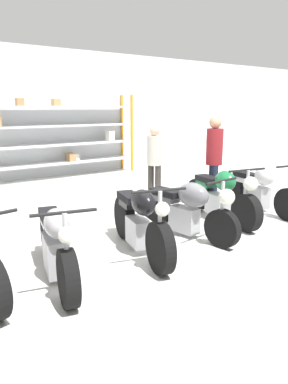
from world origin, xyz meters
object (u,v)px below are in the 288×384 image
(shelving_rack, at_px, (56,135))
(person_near_rack, at_px, (155,157))
(motorcycle_silver, at_px, (56,245))
(motorcycle_grey, at_px, (188,208))
(motorcycle_white, at_px, (259,189))
(person_browsing, at_px, (214,154))
(motorcycle_black, at_px, (140,221))
(motorcycle_green, at_px, (221,196))

(shelving_rack, distance_m, person_near_rack, 3.83)
(motorcycle_silver, distance_m, person_near_rack, 3.99)
(motorcycle_grey, bearing_deg, motorcycle_white, 92.00)
(person_browsing, distance_m, person_near_rack, 1.31)
(shelving_rack, relative_size, person_near_rack, 3.05)
(motorcycle_black, bearing_deg, person_near_rack, 153.65)
(motorcycle_black, relative_size, person_browsing, 1.11)
(motorcycle_silver, distance_m, person_browsing, 4.00)
(shelving_rack, height_order, person_browsing, shelving_rack)
(person_near_rack, bearing_deg, person_browsing, 95.32)
(motorcycle_white, height_order, person_near_rack, person_near_rack)
(motorcycle_green, bearing_deg, motorcycle_black, -66.98)
(motorcycle_silver, xyz_separation_m, motorcycle_black, (1.24, 0.04, 0.04))
(motorcycle_green, height_order, person_browsing, person_browsing)
(motorcycle_silver, xyz_separation_m, person_near_rack, (3.23, 2.29, 0.52))
(motorcycle_grey, height_order, person_browsing, person_browsing)
(shelving_rack, distance_m, motorcycle_white, 5.91)
(motorcycle_green, distance_m, person_browsing, 1.03)
(motorcycle_grey, distance_m, person_browsing, 1.92)
(motorcycle_black, distance_m, motorcycle_grey, 1.01)
(shelving_rack, distance_m, motorcycle_grey, 5.97)
(motorcycle_black, height_order, motorcycle_green, motorcycle_black)
(shelving_rack, distance_m, person_browsing, 5.08)
(shelving_rack, height_order, motorcycle_white, shelving_rack)
(motorcycle_silver, height_order, motorcycle_black, motorcycle_black)
(motorcycle_grey, distance_m, motorcycle_green, 1.11)
(motorcycle_black, distance_m, person_near_rack, 3.04)
(motorcycle_black, bearing_deg, motorcycle_white, 112.75)
(shelving_rack, relative_size, person_browsing, 2.69)
(shelving_rack, height_order, motorcycle_grey, shelving_rack)
(motorcycle_black, relative_size, motorcycle_green, 0.98)
(motorcycle_black, height_order, motorcycle_grey, motorcycle_black)
(person_near_rack, bearing_deg, motorcycle_green, 72.49)
(shelving_rack, distance_m, motorcycle_green, 5.69)
(motorcycle_green, xyz_separation_m, person_near_rack, (-0.08, 1.82, 0.50))
(motorcycle_white, relative_size, person_browsing, 1.15)
(motorcycle_black, height_order, person_browsing, person_browsing)
(shelving_rack, bearing_deg, person_near_rack, -81.55)
(motorcycle_white, xyz_separation_m, person_near_rack, (-1.16, 1.83, 0.51))
(shelving_rack, height_order, person_near_rack, shelving_rack)
(motorcycle_green, relative_size, motorcycle_white, 0.99)
(motorcycle_grey, distance_m, motorcycle_white, 2.17)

